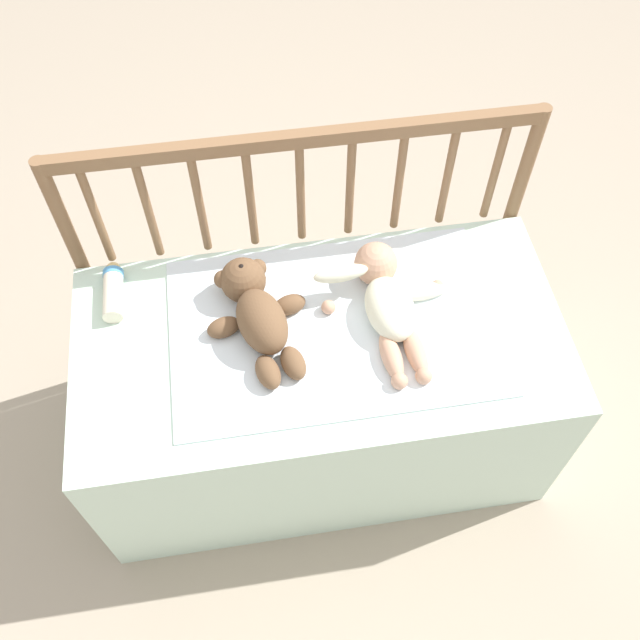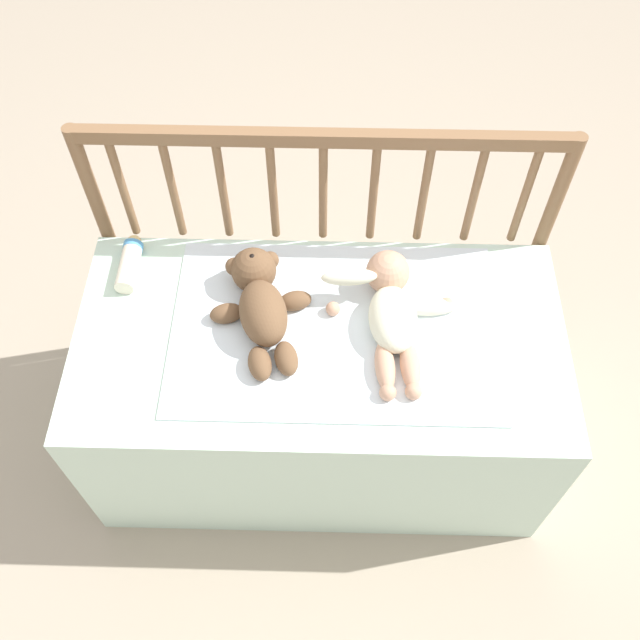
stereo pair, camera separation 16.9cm
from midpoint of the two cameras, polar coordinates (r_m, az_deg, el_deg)
name	(u,v)px [view 2 (the right image)]	position (r m, az deg, el deg)	size (l,w,h in m)	color
ground_plane	(320,434)	(2.22, 2.20, -9.24)	(12.00, 12.00, 0.00)	tan
crib_mattress	(320,391)	(1.98, 2.45, -5.86)	(1.21, 0.61, 0.55)	silver
crib_rail	(323,212)	(1.87, 2.86, 8.44)	(1.21, 0.04, 0.91)	brown
blanket	(335,328)	(1.75, 3.98, -0.83)	(0.80, 0.52, 0.01)	white
teddy_bear	(261,302)	(1.73, -2.01, 1.27)	(0.26, 0.36, 0.12)	brown
baby	(392,310)	(1.75, 8.54, 0.63)	(0.34, 0.40, 0.11)	#EAEACC
baby_bottle	(130,262)	(1.89, -12.52, 4.37)	(0.05, 0.17, 0.05)	#F4E5CC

